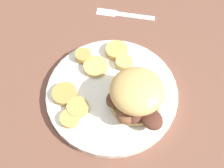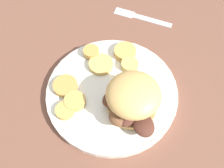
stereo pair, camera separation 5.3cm
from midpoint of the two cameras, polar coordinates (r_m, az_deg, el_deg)
The scene contains 11 objects.
ground_plane at distance 0.57m, azimuth -2.67°, elevation -2.49°, with size 4.00×4.00×0.00m, color brown.
dinner_plate at distance 0.56m, azimuth -2.71°, elevation -1.99°, with size 0.28×0.28×0.02m.
sandwich at distance 0.50m, azimuth 2.29°, elevation -2.93°, with size 0.11×0.13×0.08m.
potato_round_0 at distance 0.55m, azimuth -12.98°, elevation -2.29°, with size 0.05×0.05×0.01m, color #BC8942.
potato_round_1 at distance 0.60m, azimuth -8.81°, elevation 5.90°, with size 0.04×0.04×0.01m, color #BC8942.
potato_round_2 at distance 0.58m, azimuth 0.06°, elevation 4.51°, with size 0.04×0.04×0.01m, color tan.
potato_round_3 at distance 0.53m, azimuth -10.47°, elevation -4.93°, with size 0.04×0.04×0.01m, color tan.
potato_round_4 at distance 0.58m, azimuth -5.79°, elevation 3.82°, with size 0.05×0.05×0.01m, color tan.
potato_round_5 at distance 0.60m, azimuth -1.51°, elevation 7.13°, with size 0.05×0.05×0.01m, color tan.
potato_round_6 at distance 0.53m, azimuth -12.04°, elevation -7.60°, with size 0.04×0.04×0.01m, color tan.
fork at distance 0.71m, azimuth 0.49°, elevation 14.75°, with size 0.13×0.12×0.00m.
Camera 1 is at (0.15, 0.23, 0.50)m, focal length 42.00 mm.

